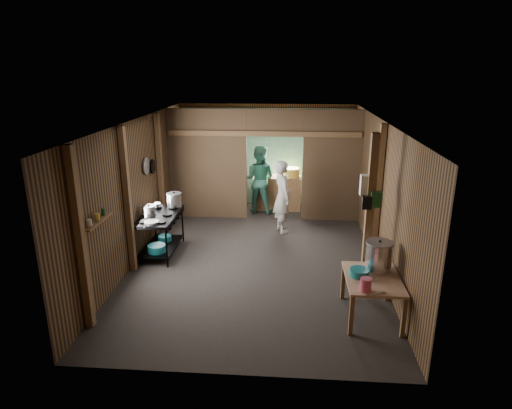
# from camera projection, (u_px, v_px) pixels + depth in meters

# --- Properties ---
(floor) EXTENTS (4.50, 7.00, 0.00)m
(floor) POSITION_uv_depth(u_px,v_px,m) (257.00, 255.00, 8.62)
(floor) COLOR black
(floor) RESTS_ON ground
(ceiling) EXTENTS (4.50, 7.00, 0.00)m
(ceiling) POSITION_uv_depth(u_px,v_px,m) (257.00, 121.00, 7.83)
(ceiling) COLOR #292827
(ceiling) RESTS_ON ground
(wall_back) EXTENTS (4.50, 0.00, 2.60)m
(wall_back) POSITION_uv_depth(u_px,v_px,m) (267.00, 155.00, 11.55)
(wall_back) COLOR brown
(wall_back) RESTS_ON ground
(wall_front) EXTENTS (4.50, 0.00, 2.60)m
(wall_front) POSITION_uv_depth(u_px,v_px,m) (234.00, 277.00, 4.90)
(wall_front) COLOR brown
(wall_front) RESTS_ON ground
(wall_left) EXTENTS (0.00, 7.00, 2.60)m
(wall_left) POSITION_uv_depth(u_px,v_px,m) (139.00, 189.00, 8.38)
(wall_left) COLOR brown
(wall_left) RESTS_ON ground
(wall_right) EXTENTS (0.00, 7.00, 2.60)m
(wall_right) POSITION_uv_depth(u_px,v_px,m) (379.00, 194.00, 8.06)
(wall_right) COLOR brown
(wall_right) RESTS_ON ground
(partition_left) EXTENTS (1.85, 0.10, 2.60)m
(partition_left) POSITION_uv_depth(u_px,v_px,m) (208.00, 164.00, 10.41)
(partition_left) COLOR brown
(partition_left) RESTS_ON floor
(partition_right) EXTENTS (1.35, 0.10, 2.60)m
(partition_right) POSITION_uv_depth(u_px,v_px,m) (332.00, 166.00, 10.20)
(partition_right) COLOR brown
(partition_right) RESTS_ON floor
(partition_header) EXTENTS (1.30, 0.10, 0.60)m
(partition_header) POSITION_uv_depth(u_px,v_px,m) (275.00, 122.00, 9.99)
(partition_header) COLOR brown
(partition_header) RESTS_ON wall_back
(turquoise_panel) EXTENTS (4.40, 0.06, 2.50)m
(turquoise_panel) POSITION_uv_depth(u_px,v_px,m) (267.00, 157.00, 11.51)
(turquoise_panel) COLOR #81BCBA
(turquoise_panel) RESTS_ON wall_back
(back_counter) EXTENTS (1.20, 0.50, 0.85)m
(back_counter) POSITION_uv_depth(u_px,v_px,m) (277.00, 193.00, 11.27)
(back_counter) COLOR olive
(back_counter) RESTS_ON floor
(wall_clock) EXTENTS (0.20, 0.03, 0.20)m
(wall_clock) POSITION_uv_depth(u_px,v_px,m) (276.00, 132.00, 11.25)
(wall_clock) COLOR white
(wall_clock) RESTS_ON wall_back
(post_left_a) EXTENTS (0.10, 0.12, 2.60)m
(post_left_a) POSITION_uv_depth(u_px,v_px,m) (80.00, 241.00, 5.91)
(post_left_a) COLOR olive
(post_left_a) RESTS_ON floor
(post_left_b) EXTENTS (0.10, 0.12, 2.60)m
(post_left_b) POSITION_uv_depth(u_px,v_px,m) (128.00, 201.00, 7.62)
(post_left_b) COLOR olive
(post_left_b) RESTS_ON floor
(post_left_c) EXTENTS (0.10, 0.12, 2.60)m
(post_left_c) POSITION_uv_depth(u_px,v_px,m) (160.00, 174.00, 9.52)
(post_left_c) COLOR olive
(post_left_c) RESTS_ON floor
(post_right) EXTENTS (0.10, 0.12, 2.60)m
(post_right) POSITION_uv_depth(u_px,v_px,m) (378.00, 197.00, 7.88)
(post_right) COLOR olive
(post_right) RESTS_ON floor
(post_free) EXTENTS (0.12, 0.12, 2.60)m
(post_free) POSITION_uv_depth(u_px,v_px,m) (369.00, 216.00, 6.85)
(post_free) COLOR olive
(post_free) RESTS_ON floor
(cross_beam) EXTENTS (4.40, 0.12, 0.12)m
(cross_beam) POSITION_uv_depth(u_px,v_px,m) (264.00, 134.00, 10.04)
(cross_beam) COLOR olive
(cross_beam) RESTS_ON wall_left
(pan_lid_big) EXTENTS (0.03, 0.34, 0.34)m
(pan_lid_big) POSITION_uv_depth(u_px,v_px,m) (146.00, 166.00, 8.66)
(pan_lid_big) COLOR gray
(pan_lid_big) RESTS_ON wall_left
(pan_lid_small) EXTENTS (0.03, 0.30, 0.30)m
(pan_lid_small) POSITION_uv_depth(u_px,v_px,m) (153.00, 167.00, 9.07)
(pan_lid_small) COLOR black
(pan_lid_small) RESTS_ON wall_left
(wall_shelf) EXTENTS (0.14, 0.80, 0.03)m
(wall_shelf) POSITION_uv_depth(u_px,v_px,m) (97.00, 221.00, 6.35)
(wall_shelf) COLOR olive
(wall_shelf) RESTS_ON wall_left
(jar_white) EXTENTS (0.07, 0.07, 0.10)m
(jar_white) POSITION_uv_depth(u_px,v_px,m) (89.00, 223.00, 6.09)
(jar_white) COLOR white
(jar_white) RESTS_ON wall_shelf
(jar_yellow) EXTENTS (0.08, 0.08, 0.10)m
(jar_yellow) POSITION_uv_depth(u_px,v_px,m) (97.00, 217.00, 6.33)
(jar_yellow) COLOR #E7C247
(jar_yellow) RESTS_ON wall_shelf
(jar_green) EXTENTS (0.06, 0.06, 0.10)m
(jar_green) POSITION_uv_depth(u_px,v_px,m) (103.00, 212.00, 6.54)
(jar_green) COLOR #1B4E24
(jar_green) RESTS_ON wall_shelf
(bag_white) EXTENTS (0.22, 0.15, 0.32)m
(bag_white) POSITION_uv_depth(u_px,v_px,m) (367.00, 185.00, 6.79)
(bag_white) COLOR white
(bag_white) RESTS_ON post_free
(bag_green) EXTENTS (0.16, 0.12, 0.24)m
(bag_green) POSITION_uv_depth(u_px,v_px,m) (376.00, 199.00, 6.70)
(bag_green) COLOR #1B4E24
(bag_green) RESTS_ON post_free
(bag_black) EXTENTS (0.14, 0.10, 0.20)m
(bag_black) POSITION_uv_depth(u_px,v_px,m) (367.00, 202.00, 6.71)
(bag_black) COLOR black
(bag_black) RESTS_ON post_free
(gas_range) EXTENTS (0.69, 1.35, 0.80)m
(gas_range) POSITION_uv_depth(u_px,v_px,m) (160.00, 234.00, 8.59)
(gas_range) COLOR black
(gas_range) RESTS_ON floor
(prep_table) EXTENTS (0.78, 1.07, 0.63)m
(prep_table) POSITION_uv_depth(u_px,v_px,m) (371.00, 297.00, 6.44)
(prep_table) COLOR tan
(prep_table) RESTS_ON floor
(stove_pot_large) EXTENTS (0.38, 0.38, 0.31)m
(stove_pot_large) POSITION_uv_depth(u_px,v_px,m) (174.00, 200.00, 8.92)
(stove_pot_large) COLOR silver
(stove_pot_large) RESTS_ON gas_range
(stove_pot_med) EXTENTS (0.27, 0.27, 0.23)m
(stove_pot_med) POSITION_uv_depth(u_px,v_px,m) (149.00, 211.00, 8.37)
(stove_pot_med) COLOR silver
(stove_pot_med) RESTS_ON gas_range
(stove_saucepan) EXTENTS (0.21, 0.21, 0.10)m
(stove_saucepan) POSITION_uv_depth(u_px,v_px,m) (157.00, 206.00, 8.86)
(stove_saucepan) COLOR silver
(stove_saucepan) RESTS_ON gas_range
(frying_pan) EXTENTS (0.36, 0.53, 0.06)m
(frying_pan) POSITION_uv_depth(u_px,v_px,m) (152.00, 222.00, 8.01)
(frying_pan) COLOR gray
(frying_pan) RESTS_ON gas_range
(blue_tub_front) EXTENTS (0.34, 0.34, 0.14)m
(blue_tub_front) POSITION_uv_depth(u_px,v_px,m) (157.00, 248.00, 8.36)
(blue_tub_front) COLOR #17737E
(blue_tub_front) RESTS_ON gas_range
(blue_tub_back) EXTENTS (0.27, 0.27, 0.11)m
(blue_tub_back) POSITION_uv_depth(u_px,v_px,m) (165.00, 238.00, 8.90)
(blue_tub_back) COLOR #17737E
(blue_tub_back) RESTS_ON gas_range
(stock_pot) EXTENTS (0.47, 0.47, 0.47)m
(stock_pot) POSITION_uv_depth(u_px,v_px,m) (379.00, 257.00, 6.51)
(stock_pot) COLOR silver
(stock_pot) RESTS_ON prep_table
(wash_basin) EXTENTS (0.36, 0.36, 0.11)m
(wash_basin) POSITION_uv_depth(u_px,v_px,m) (359.00, 273.00, 6.37)
(wash_basin) COLOR #17737E
(wash_basin) RESTS_ON prep_table
(pink_bucket) EXTENTS (0.20, 0.20, 0.19)m
(pink_bucket) POSITION_uv_depth(u_px,v_px,m) (366.00, 285.00, 5.94)
(pink_bucket) COLOR #CF4E70
(pink_bucket) RESTS_ON prep_table
(knife) EXTENTS (0.29, 0.15, 0.01)m
(knife) POSITION_uv_depth(u_px,v_px,m) (376.00, 294.00, 5.87)
(knife) COLOR silver
(knife) RESTS_ON prep_table
(yellow_tub) EXTENTS (0.40, 0.40, 0.22)m
(yellow_tub) POSITION_uv_depth(u_px,v_px,m) (291.00, 172.00, 11.08)
(yellow_tub) COLOR #E7C247
(yellow_tub) RESTS_ON back_counter
(red_cup) EXTENTS (0.11, 0.11, 0.13)m
(red_cup) POSITION_uv_depth(u_px,v_px,m) (269.00, 174.00, 11.14)
(red_cup) COLOR maroon
(red_cup) RESTS_ON back_counter
(cook) EXTENTS (0.57, 0.68, 1.60)m
(cook) POSITION_uv_depth(u_px,v_px,m) (282.00, 197.00, 9.62)
(cook) COLOR beige
(cook) RESTS_ON floor
(worker_back) EXTENTS (0.93, 0.78, 1.68)m
(worker_back) POSITION_uv_depth(u_px,v_px,m) (259.00, 179.00, 10.92)
(worker_back) COLOR #3C8571
(worker_back) RESTS_ON floor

